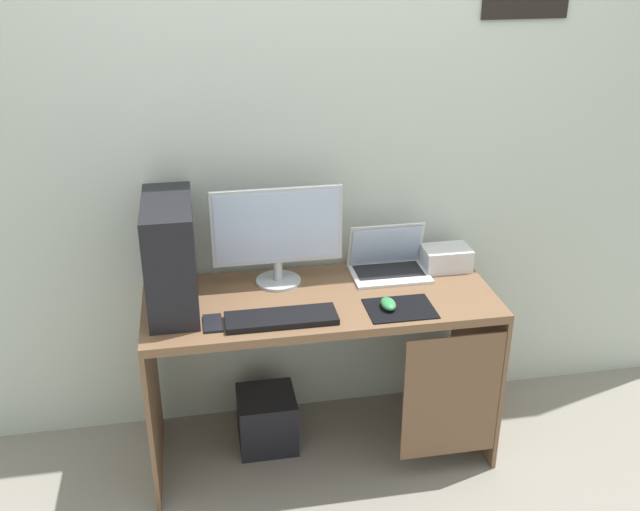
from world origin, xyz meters
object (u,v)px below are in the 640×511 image
object	(u,v)px
pc_tower	(171,255)
monitor	(277,234)
projector	(446,258)
cell_phone	(213,323)
mouse_left	(388,304)
laptop	(388,263)
subwoofer	(267,419)
keyboard	(281,318)

from	to	relation	value
pc_tower	monitor	size ratio (longest dim) A/B	0.83
projector	cell_phone	bearing A→B (deg)	-162.98
monitor	mouse_left	world-z (taller)	monitor
monitor	mouse_left	bearing A→B (deg)	-37.41
laptop	subwoofer	distance (m)	0.86
projector	keyboard	xyz separation A→B (m)	(-0.76, -0.33, -0.04)
monitor	mouse_left	xyz separation A→B (m)	(0.39, -0.30, -0.20)
cell_phone	subwoofer	distance (m)	0.68
keyboard	subwoofer	bearing A→B (deg)	102.06
pc_tower	subwoofer	xyz separation A→B (m)	(0.34, 0.03, -0.83)
mouse_left	cell_phone	bearing A→B (deg)	179.99
mouse_left	projector	bearing A→B (deg)	42.46
pc_tower	monitor	xyz separation A→B (m)	(0.42, 0.12, 0.01)
projector	cell_phone	size ratio (longest dim) A/B	1.54
mouse_left	subwoofer	distance (m)	0.81
projector	subwoofer	world-z (taller)	projector
pc_tower	laptop	xyz separation A→B (m)	(0.89, 0.14, -0.17)
monitor	mouse_left	size ratio (longest dim) A/B	5.49
monitor	mouse_left	distance (m)	0.53
pc_tower	laptop	size ratio (longest dim) A/B	1.35
pc_tower	projector	distance (m)	1.17
subwoofer	mouse_left	bearing A→B (deg)	-23.40
laptop	keyboard	bearing A→B (deg)	-146.43
monitor	keyboard	world-z (taller)	monitor
cell_phone	subwoofer	xyz separation A→B (m)	(0.21, 0.20, -0.62)
pc_tower	mouse_left	xyz separation A→B (m)	(0.81, -0.18, -0.19)
projector	keyboard	distance (m)	0.83
cell_phone	laptop	bearing A→B (deg)	22.50
laptop	mouse_left	bearing A→B (deg)	-104.96
pc_tower	keyboard	size ratio (longest dim) A/B	1.04
keyboard	pc_tower	bearing A→B (deg)	153.45
monitor	keyboard	xyz separation A→B (m)	(-0.03, -0.32, -0.21)
monitor	cell_phone	size ratio (longest dim) A/B	4.06
pc_tower	keyboard	xyz separation A→B (m)	(0.39, -0.20, -0.20)
laptop	keyboard	distance (m)	0.60
mouse_left	cell_phone	distance (m)	0.67
mouse_left	subwoofer	world-z (taller)	mouse_left
pc_tower	cell_phone	distance (m)	0.31
cell_phone	subwoofer	world-z (taller)	cell_phone
pc_tower	subwoofer	bearing A→B (deg)	4.41
monitor	projector	size ratio (longest dim) A/B	2.64
laptop	mouse_left	world-z (taller)	laptop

